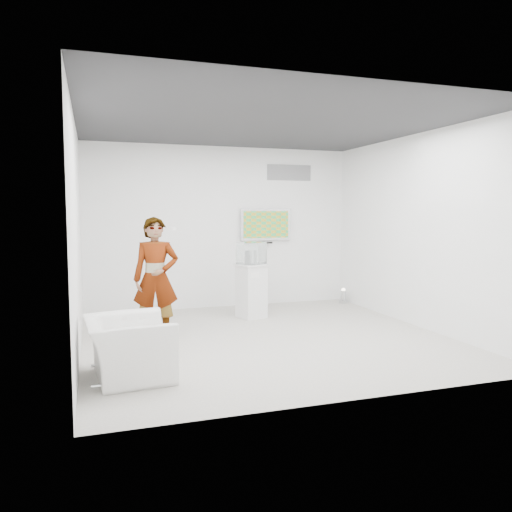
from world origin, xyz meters
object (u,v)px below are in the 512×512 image
object	(u,v)px
tv	(265,224)
floor_uplight	(343,296)
armchair	(129,348)
person	(156,279)
pedestal	(251,291)

from	to	relation	value
tv	floor_uplight	world-z (taller)	tv
tv	floor_uplight	distance (m)	2.09
armchair	floor_uplight	bearing A→B (deg)	-57.63
armchair	person	bearing A→B (deg)	-21.74
person	floor_uplight	distance (m)	4.25
person	pedestal	distance (m)	1.99
tv	floor_uplight	xyz separation A→B (m)	(1.50, -0.36, -1.41)
pedestal	floor_uplight	xyz separation A→B (m)	(2.13, 0.72, -0.32)
pedestal	floor_uplight	bearing A→B (deg)	18.65
tv	person	size ratio (longest dim) A/B	0.58
person	pedestal	size ratio (longest dim) A/B	1.88
armchair	pedestal	world-z (taller)	pedestal
person	armchair	world-z (taller)	person
tv	armchair	xyz separation A→B (m)	(-2.82, -3.59, -1.22)
tv	armchair	world-z (taller)	tv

